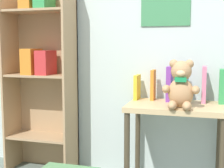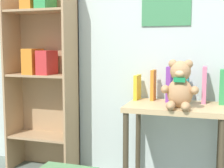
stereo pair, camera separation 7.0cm
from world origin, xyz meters
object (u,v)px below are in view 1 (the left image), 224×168
bookshelf_side (42,65)px  book_standing_yellow (137,87)px  display_table (176,119)px  book_standing_green (222,86)px  book_standing_orange (153,85)px  book_standing_purple (169,84)px  teddy_bear (181,86)px  book_standing_pink (204,84)px  book_standing_teal (186,88)px

bookshelf_side → book_standing_yellow: bearing=0.5°
display_table → book_standing_green: 0.41m
book_standing_orange → book_standing_purple: 0.13m
display_table → teddy_bear: teddy_bear is taller
display_table → book_standing_yellow: 0.40m
book_standing_pink → book_standing_purple: bearing=-175.9°
book_standing_purple → book_standing_pink: (0.25, 0.02, 0.00)m
book_standing_purple → book_standing_teal: size_ratio=1.26×
teddy_bear → display_table: bearing=107.7°
book_standing_purple → book_standing_teal: (0.12, 0.01, -0.03)m
bookshelf_side → teddy_bear: bearing=-12.2°
book_standing_purple → display_table: bearing=-61.4°
book_standing_orange → book_standing_teal: bearing=0.3°
teddy_bear → book_standing_orange: bearing=130.9°
display_table → teddy_bear: size_ratio=2.12×
bookshelf_side → book_standing_green: 1.44m
book_standing_purple → book_standing_pink: size_ratio=0.98×
display_table → book_standing_yellow: book_standing_yellow is taller
book_standing_purple → book_standing_teal: book_standing_purple is taller
display_table → book_standing_purple: bearing=116.4°
bookshelf_side → book_standing_yellow: 0.83m
teddy_bear → book_standing_purple: size_ratio=1.24×
book_standing_orange → book_standing_teal: book_standing_orange is taller
book_standing_teal → book_standing_green: book_standing_green is taller
book_standing_purple → book_standing_pink: 0.25m
display_table → teddy_bear: bearing=-72.3°
book_standing_orange → book_standing_pink: book_standing_pink is taller
display_table → book_standing_green: (0.31, 0.15, 0.23)m
teddy_bear → book_standing_purple: bearing=112.4°
teddy_bear → book_standing_yellow: 0.44m
book_standing_teal → display_table: bearing=-114.5°
book_standing_yellow → book_standing_pink: (0.50, -0.00, 0.04)m
bookshelf_side → display_table: (1.13, -0.14, -0.36)m
book_standing_yellow → book_standing_pink: bearing=1.0°
display_table → book_standing_teal: bearing=65.1°
book_standing_teal → bookshelf_side: bearing=-179.8°
bookshelf_side → book_standing_pink: size_ratio=6.17×
bookshelf_side → book_standing_teal: 1.20m
book_standing_orange → display_table: bearing=-35.2°
teddy_bear → book_standing_yellow: (-0.35, 0.26, -0.05)m
bookshelf_side → teddy_bear: (1.16, -0.25, -0.11)m
bookshelf_side → book_standing_pink: bearing=0.3°
book_standing_orange → book_standing_green: bearing=2.6°
book_standing_pink → book_standing_yellow: bearing=179.6°
display_table → book_standing_teal: size_ratio=3.31×
display_table → book_standing_pink: book_standing_pink is taller
book_standing_yellow → book_standing_pink: 0.50m
display_table → book_standing_orange: (-0.19, 0.14, 0.22)m
book_standing_purple → book_standing_green: 0.37m
bookshelf_side → book_standing_orange: size_ratio=7.07×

